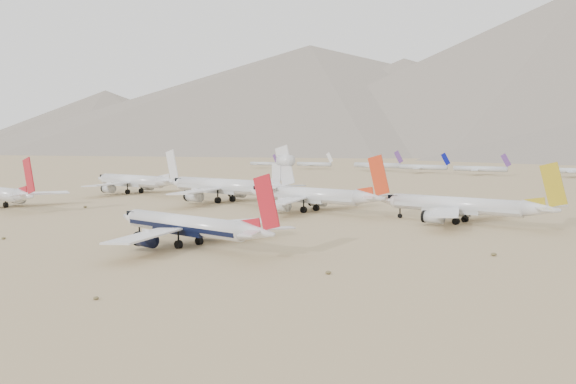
% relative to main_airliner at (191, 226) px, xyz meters
% --- Properties ---
extents(ground, '(7000.00, 7000.00, 0.00)m').
position_rel_main_airliner_xyz_m(ground, '(8.33, -3.54, -3.92)').
color(ground, '#927B55').
rests_on(ground, ground).
extents(main_airliner, '(40.40, 39.46, 14.26)m').
position_rel_main_airliner_xyz_m(main_airliner, '(0.00, 0.00, 0.00)').
color(main_airliner, white).
rests_on(main_airliner, ground).
extents(row2_gold_tail, '(43.21, 42.26, 15.39)m').
position_rel_main_airliner_xyz_m(row2_gold_tail, '(26.14, 63.15, 0.38)').
color(row2_gold_tail, white).
rests_on(row2_gold_tail, ground).
extents(row2_orange_tail, '(46.70, 45.69, 16.66)m').
position_rel_main_airliner_xyz_m(row2_orange_tail, '(-16.97, 59.24, 0.75)').
color(row2_orange_tail, white).
rests_on(row2_orange_tail, ground).
extents(row2_white_trijet, '(54.38, 53.15, 19.27)m').
position_rel_main_airliner_xyz_m(row2_white_trijet, '(-54.59, 62.65, 1.66)').
color(row2_white_trijet, white).
rests_on(row2_white_trijet, ground).
extents(row2_white_twin, '(49.68, 48.61, 17.75)m').
position_rel_main_airliner_xyz_m(row2_white_twin, '(-109.26, 64.49, 1.08)').
color(row2_white_twin, white).
rests_on(row2_white_twin, ground).
extents(distant_storage_row, '(473.93, 58.62, 15.21)m').
position_rel_main_airliner_xyz_m(distant_storage_row, '(-23.01, 308.17, 0.41)').
color(distant_storage_row, silver).
rests_on(distant_storage_row, ground).
extents(desert_scrub, '(261.14, 121.67, 0.63)m').
position_rel_main_airliner_xyz_m(desert_scrub, '(10.59, -32.75, -3.63)').
color(desert_scrub, brown).
rests_on(desert_scrub, ground).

